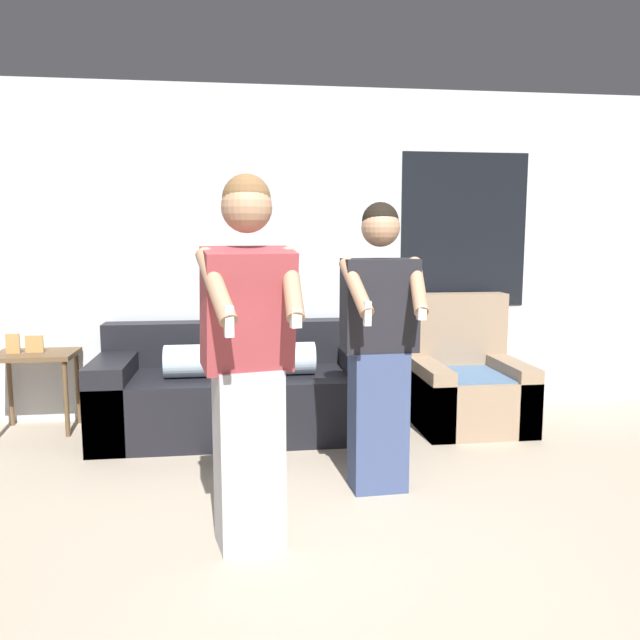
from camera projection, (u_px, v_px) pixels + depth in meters
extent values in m
plane|color=tan|center=(383.00, 603.00, 2.58)|extent=(14.00, 14.00, 0.00)
cube|color=silver|center=(307.00, 254.00, 5.21)|extent=(6.98, 0.06, 2.70)
cube|color=black|center=(464.00, 230.00, 5.32)|extent=(1.10, 0.01, 1.30)
cube|color=black|center=(241.00, 403.00, 4.76)|extent=(2.14, 0.91, 0.48)
cube|color=black|center=(240.00, 342.00, 5.04)|extent=(2.14, 0.22, 0.34)
cube|color=black|center=(116.00, 398.00, 4.63)|extent=(0.28, 0.91, 0.62)
cube|color=black|center=(361.00, 390.00, 4.87)|extent=(0.28, 0.91, 0.62)
cylinder|color=silver|center=(241.00, 360.00, 4.60)|extent=(1.10, 0.24, 0.24)
cube|color=#937A60|center=(467.00, 399.00, 4.96)|extent=(0.84, 0.86, 0.43)
cube|color=#937A60|center=(455.00, 329.00, 5.21)|extent=(0.84, 0.20, 0.60)
cube|color=#937A60|center=(427.00, 395.00, 4.91)|extent=(0.18, 0.86, 0.53)
cube|color=#937A60|center=(507.00, 392.00, 4.99)|extent=(0.18, 0.86, 0.53)
cube|color=slate|center=(470.00, 374.00, 4.89)|extent=(0.72, 0.69, 0.01)
cube|color=brown|center=(35.00, 355.00, 4.77)|extent=(0.60, 0.43, 0.04)
cylinder|color=brown|center=(66.00, 399.00, 4.67)|extent=(0.04, 0.04, 0.58)
cylinder|color=brown|center=(10.00, 390.00, 4.95)|extent=(0.04, 0.04, 0.58)
cylinder|color=brown|center=(78.00, 388.00, 5.01)|extent=(0.04, 0.04, 0.58)
cube|color=tan|center=(13.00, 345.00, 4.72)|extent=(0.10, 0.02, 0.17)
cube|color=tan|center=(34.00, 345.00, 4.76)|extent=(0.13, 0.02, 0.15)
cube|color=#B2B2B7|center=(249.00, 458.00, 3.01)|extent=(0.35, 0.30, 0.88)
cube|color=#99383D|center=(248.00, 310.00, 2.89)|extent=(0.46, 0.38, 0.59)
sphere|color=#A37A5B|center=(247.00, 207.00, 2.82)|extent=(0.23, 0.23, 0.23)
sphere|color=brown|center=(247.00, 198.00, 2.82)|extent=(0.22, 0.22, 0.22)
cylinder|color=#A37A5B|center=(216.00, 286.00, 2.68)|extent=(0.20, 0.36, 0.33)
cube|color=white|center=(229.00, 322.00, 2.57)|extent=(0.04, 0.04, 0.13)
cylinder|color=#A37A5B|center=(292.00, 284.00, 2.79)|extent=(0.09, 0.36, 0.33)
cube|color=white|center=(296.00, 319.00, 2.66)|extent=(0.05, 0.04, 0.08)
cube|color=#384770|center=(378.00, 420.00, 3.70)|extent=(0.33, 0.26, 0.84)
cube|color=black|center=(379.00, 305.00, 3.61)|extent=(0.44, 0.25, 0.54)
sphere|color=#A37A5B|center=(381.00, 227.00, 3.54)|extent=(0.22, 0.22, 0.22)
sphere|color=black|center=(380.00, 221.00, 3.55)|extent=(0.21, 0.21, 0.21)
cylinder|color=#A37A5B|center=(356.00, 287.00, 3.41)|extent=(0.16, 0.37, 0.32)
cube|color=white|center=(367.00, 314.00, 3.29)|extent=(0.04, 0.04, 0.13)
cylinder|color=#A37A5B|center=(418.00, 286.00, 3.47)|extent=(0.12, 0.36, 0.32)
cube|color=white|center=(421.00, 312.00, 3.34)|extent=(0.05, 0.04, 0.08)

